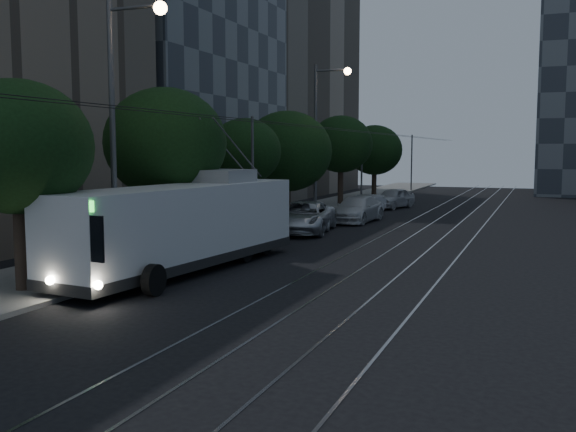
% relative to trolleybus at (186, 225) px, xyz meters
% --- Properties ---
extents(ground, '(120.00, 120.00, 0.00)m').
position_rel_trolleybus_xyz_m(ground, '(4.10, -1.70, -1.66)').
color(ground, black).
rests_on(ground, ground).
extents(sidewalk, '(5.00, 90.00, 0.15)m').
position_rel_trolleybus_xyz_m(sidewalk, '(-3.40, 18.30, -1.59)').
color(sidewalk, gray).
rests_on(sidewalk, ground).
extents(tram_rails, '(4.52, 90.00, 0.02)m').
position_rel_trolleybus_xyz_m(tram_rails, '(6.60, 18.30, -1.66)').
color(tram_rails, gray).
rests_on(tram_rails, ground).
extents(overhead_wires, '(2.23, 90.00, 6.00)m').
position_rel_trolleybus_xyz_m(overhead_wires, '(-0.87, 18.30, 1.81)').
color(overhead_wires, black).
rests_on(overhead_wires, ground).
extents(building_glass_mid, '(14.40, 18.40, 26.80)m').
position_rel_trolleybus_xyz_m(building_glass_mid, '(-14.90, 20.30, 11.76)').
color(building_glass_mid, '#363C45').
rests_on(building_glass_mid, ground).
extents(building_tan_far, '(14.40, 22.40, 34.80)m').
position_rel_trolleybus_xyz_m(building_tan_far, '(-14.90, 40.30, 15.75)').
color(building_tan_far, gray).
rests_on(building_tan_far, ground).
extents(trolleybus, '(3.68, 12.16, 5.63)m').
position_rel_trolleybus_xyz_m(trolleybus, '(0.00, 0.00, 0.00)').
color(trolleybus, silver).
rests_on(trolleybus, ground).
extents(pickup_silver, '(3.59, 6.31, 1.66)m').
position_rel_trolleybus_xyz_m(pickup_silver, '(0.14, 11.80, -0.83)').
color(pickup_silver, silver).
rests_on(pickup_silver, ground).
extents(car_white_a, '(3.28, 4.95, 1.56)m').
position_rel_trolleybus_xyz_m(car_white_a, '(-0.09, 13.92, -0.88)').
color(car_white_a, white).
rests_on(car_white_a, ground).
extents(car_white_b, '(2.54, 5.50, 1.56)m').
position_rel_trolleybus_xyz_m(car_white_b, '(1.40, 17.80, -0.89)').
color(car_white_b, silver).
rests_on(car_white_b, ground).
extents(car_white_c, '(1.85, 3.90, 1.23)m').
position_rel_trolleybus_xyz_m(car_white_c, '(0.50, 24.02, -1.05)').
color(car_white_c, white).
rests_on(car_white_c, ground).
extents(car_white_d, '(2.96, 4.84, 1.54)m').
position_rel_trolleybus_xyz_m(car_white_d, '(1.40, 27.80, -0.90)').
color(car_white_d, '#BABABE').
rests_on(car_white_d, ground).
extents(tree_0, '(4.48, 4.48, 6.50)m').
position_rel_trolleybus_xyz_m(tree_0, '(-2.65, -5.18, 2.79)').
color(tree_0, black).
rests_on(tree_0, ground).
extents(tree_1, '(4.99, 4.99, 6.92)m').
position_rel_trolleybus_xyz_m(tree_1, '(-2.40, 2.49, 3.00)').
color(tree_1, black).
rests_on(tree_1, ground).
extents(tree_2, '(3.85, 3.85, 6.06)m').
position_rel_trolleybus_xyz_m(tree_2, '(-2.69, 10.56, 2.63)').
color(tree_2, black).
rests_on(tree_2, ground).
extents(tree_3, '(5.56, 5.56, 6.82)m').
position_rel_trolleybus_xyz_m(tree_3, '(-2.90, 17.06, 2.64)').
color(tree_3, black).
rests_on(tree_3, ground).
extents(tree_4, '(4.95, 4.95, 7.08)m').
position_rel_trolleybus_xyz_m(tree_4, '(-2.90, 28.30, 3.17)').
color(tree_4, black).
rests_on(tree_4, ground).
extents(tree_5, '(5.00, 5.00, 6.64)m').
position_rel_trolleybus_xyz_m(tree_5, '(-2.40, 37.01, 2.71)').
color(tree_5, black).
rests_on(tree_5, ground).
extents(streetlamp_near, '(2.29, 0.44, 9.36)m').
position_rel_trolleybus_xyz_m(streetlamp_near, '(-1.13, -2.08, 4.01)').
color(streetlamp_near, '#505053').
rests_on(streetlamp_near, ground).
extents(streetlamp_far, '(2.32, 0.44, 9.53)m').
position_rel_trolleybus_xyz_m(streetlamp_far, '(-0.69, 17.21, 4.10)').
color(streetlamp_far, '#505053').
rests_on(streetlamp_far, ground).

